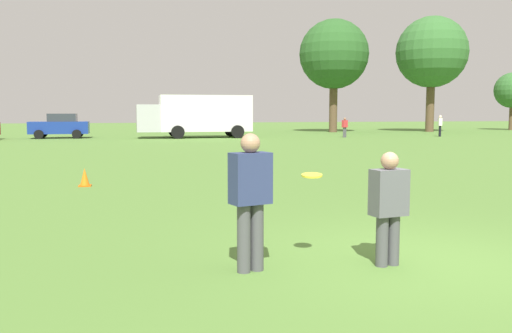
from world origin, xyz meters
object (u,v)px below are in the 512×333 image
at_px(box_truck, 197,114).
at_px(bystander_far_jogger, 440,125).
at_px(bystander_sideline_watcher, 345,126).
at_px(frisbee, 312,175).
at_px(parked_car_mid_right, 60,126).
at_px(player_thrower, 250,194).
at_px(player_defender, 389,203).
at_px(traffic_cone, 85,178).

bearing_deg(box_truck, bystander_far_jogger, -7.77).
bearing_deg(bystander_sideline_watcher, frisbee, -113.48).
bearing_deg(parked_car_mid_right, frisbee, -78.92).
xyz_separation_m(player_thrower, bystander_far_jogger, (22.73, 31.97, -0.01)).
bearing_deg(player_defender, parked_car_mid_right, 102.32).
height_order(player_defender, box_truck, box_truck).
height_order(traffic_cone, bystander_far_jogger, bystander_far_jogger).
xyz_separation_m(frisbee, box_truck, (2.94, 34.34, 0.61)).
xyz_separation_m(player_thrower, player_defender, (1.76, -0.17, -0.15)).
bearing_deg(player_thrower, bystander_far_jogger, 54.59).
bearing_deg(frisbee, bystander_sideline_watcher, 66.52).
xyz_separation_m(player_defender, bystander_sideline_watcher, (13.04, 32.46, 0.05)).
relative_size(player_thrower, parked_car_mid_right, 0.40).
bearing_deg(player_thrower, frisbee, 13.67).
bearing_deg(player_thrower, parked_car_mid_right, 99.70).
relative_size(player_defender, frisbee, 5.37).
xyz_separation_m(player_thrower, bystander_sideline_watcher, (14.80, 32.30, -0.10)).
xyz_separation_m(frisbee, bystander_far_jogger, (21.87, 31.76, -0.19)).
relative_size(player_thrower, bystander_far_jogger, 1.01).
bearing_deg(bystander_far_jogger, traffic_cone, -137.09).
xyz_separation_m(frisbee, traffic_cone, (-3.40, 8.27, -0.91)).
distance_m(frisbee, box_truck, 34.47).
bearing_deg(frisbee, player_defender, -22.70).
bearing_deg(bystander_far_jogger, box_truck, 172.23).
bearing_deg(traffic_cone, box_truck, 76.33).
height_order(parked_car_mid_right, bystander_sideline_watcher, parked_car_mid_right).
distance_m(frisbee, bystander_far_jogger, 38.56).
height_order(frisbee, bystander_sideline_watcher, bystander_sideline_watcher).
bearing_deg(bystander_far_jogger, bystander_sideline_watcher, 177.59).
bearing_deg(frisbee, parked_car_mid_right, 101.08).
bearing_deg(frisbee, player_thrower, -166.33).
bearing_deg(traffic_cone, bystander_far_jogger, 42.91).
bearing_deg(frisbee, traffic_cone, 112.35).
bearing_deg(box_truck, player_thrower, -96.29).
distance_m(frisbee, traffic_cone, 8.98).
bearing_deg(bystander_far_jogger, player_thrower, -125.41).
bearing_deg(traffic_cone, bystander_sideline_watcher, 53.96).
bearing_deg(player_defender, traffic_cone, 116.42).
relative_size(player_defender, traffic_cone, 3.04).
relative_size(parked_car_mid_right, bystander_sideline_watcher, 2.77).
bearing_deg(bystander_sideline_watcher, bystander_far_jogger, -2.41).
bearing_deg(bystander_sideline_watcher, parked_car_mid_right, 169.45).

